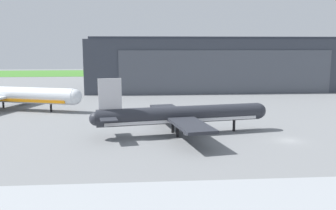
% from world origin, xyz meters
% --- Properties ---
extents(ground_plane, '(440.00, 440.00, 0.00)m').
position_xyz_m(ground_plane, '(0.00, 0.00, 0.00)').
color(ground_plane, slate).
extents(grass_field_strip, '(440.00, 56.00, 0.08)m').
position_xyz_m(grass_field_strip, '(0.00, 178.13, 0.04)').
color(grass_field_strip, '#43802E').
rests_on(grass_field_strip, ground_plane).
extents(maintenance_hangar, '(102.89, 39.06, 21.15)m').
position_xyz_m(maintenance_hangar, '(3.97, 87.00, 10.11)').
color(maintenance_hangar, '#383D47').
rests_on(maintenance_hangar, ground_plane).
extents(airliner_far_left, '(45.18, 37.63, 13.87)m').
position_xyz_m(airliner_far_left, '(-65.73, 39.70, 4.09)').
color(airliner_far_left, silver).
rests_on(airliner_far_left, ground_plane).
extents(airliner_near_right, '(36.01, 29.79, 11.59)m').
position_xyz_m(airliner_near_right, '(-19.65, 6.46, 3.91)').
color(airliner_near_right, '#282B33').
rests_on(airliner_near_right, ground_plane).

